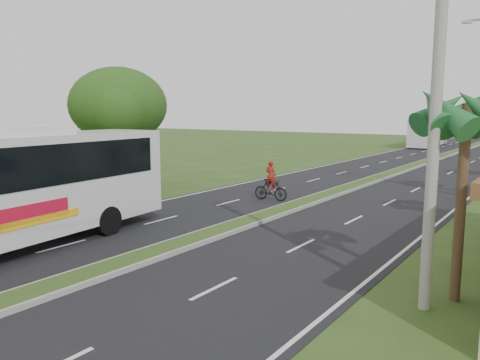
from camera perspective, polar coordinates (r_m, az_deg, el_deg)
The scene contains 11 objects.
ground at distance 15.43m, azimuth -13.53°, elevation -10.04°, with size 180.00×180.00×0.00m, color #2D4419.
road_asphalt at distance 31.93m, azimuth 14.54°, elevation -0.57°, with size 14.00×160.00×0.02m, color black.
median_strip at distance 31.92m, azimuth 14.55°, elevation -0.40°, with size 1.20×160.00×0.18m.
lane_edge_left at distance 34.84m, azimuth 4.20°, elevation 0.39°, with size 0.12×160.00×0.01m, color silver.
lane_edge_right at distance 30.26m, azimuth 26.47°, elevation -1.68°, with size 0.12×160.00×0.01m, color silver.
palm_verge_a at distance 12.72m, azimuth 25.94°, elevation 7.23°, with size 2.40×2.40×5.45m.
shade_tree at distance 30.38m, azimuth -14.73°, elevation 8.49°, with size 6.30×6.00×7.54m.
utility_pole_a at distance 11.87m, azimuth 22.98°, elevation 11.90°, with size 1.60×0.28×11.00m.
coach_bus_main at distance 17.53m, azimuth -27.07°, elevation -0.56°, with size 4.12×13.54×4.31m.
coach_bus_far at distance 70.37m, azimuth 22.02°, elevation 5.56°, with size 3.40×13.10×3.78m.
motorcyclist at distance 25.42m, azimuth 3.77°, elevation -0.80°, with size 1.98×0.73×2.20m.
Camera 1 is at (11.13, -9.54, 4.80)m, focal length 35.00 mm.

